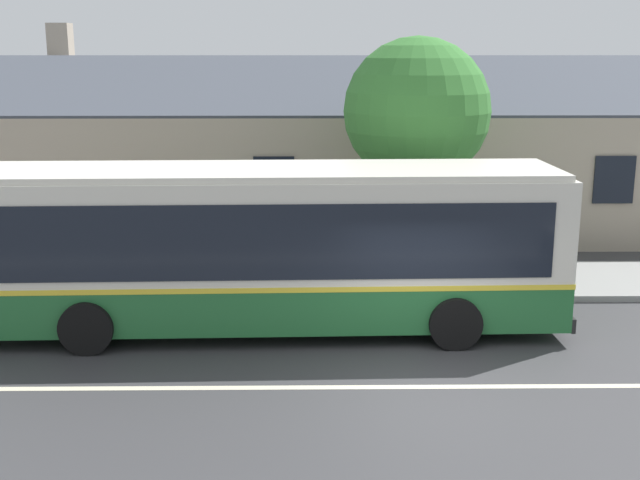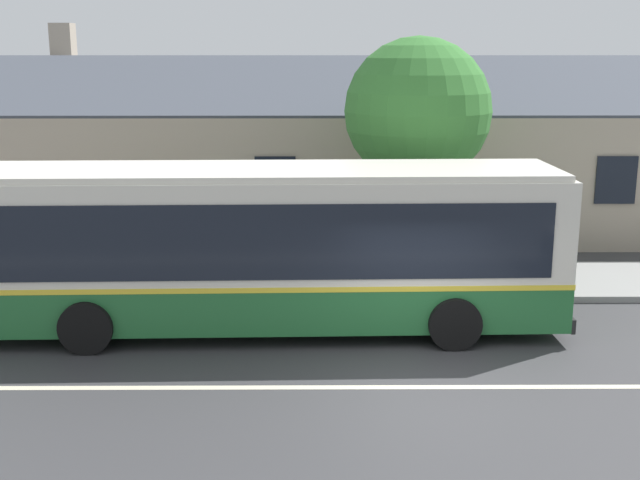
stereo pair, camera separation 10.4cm
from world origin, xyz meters
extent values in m
plane|color=#38383A|center=(0.00, 0.00, 0.00)|extent=(300.00, 300.00, 0.00)
cube|color=gray|center=(0.00, 6.00, 0.07)|extent=(60.00, 3.00, 0.15)
cube|color=beige|center=(0.00, 0.00, 0.00)|extent=(60.00, 0.16, 0.01)
cube|color=tan|center=(-2.96, 13.91, 1.84)|extent=(26.34, 9.72, 3.68)
cube|color=#424751|center=(-2.96, 11.48, 4.44)|extent=(26.94, 4.91, 1.67)
cube|color=#424751|center=(-2.96, 16.34, 4.44)|extent=(26.94, 4.91, 1.67)
cube|color=tan|center=(-10.20, 14.88, 5.70)|extent=(0.70, 0.70, 1.20)
cube|color=black|center=(-2.96, 9.03, 2.02)|extent=(1.10, 0.06, 1.30)
cube|color=black|center=(6.26, 9.03, 2.02)|extent=(1.10, 0.06, 1.30)
cube|color=#4C3323|center=(0.99, 9.03, 1.05)|extent=(1.00, 0.06, 2.10)
cube|color=#236633|center=(-2.92, 2.90, 0.70)|extent=(11.70, 2.80, 0.86)
cube|color=yellow|center=(-2.92, 2.90, 1.18)|extent=(11.72, 2.82, 0.10)
cube|color=silver|center=(-2.92, 2.90, 2.18)|extent=(11.70, 2.80, 1.90)
cube|color=silver|center=(-2.92, 2.90, 3.19)|extent=(11.46, 2.67, 0.12)
cube|color=black|center=(-2.95, 4.16, 2.08)|extent=(10.70, 0.30, 1.40)
cube|color=black|center=(-2.89, 1.64, 2.08)|extent=(10.70, 0.30, 1.40)
cube|color=black|center=(2.92, 3.05, 2.08)|extent=(0.10, 2.20, 1.40)
cube|color=black|center=(2.92, 3.05, 2.99)|extent=(0.08, 1.75, 0.24)
cube|color=black|center=(2.94, 3.05, 0.40)|extent=(0.14, 2.50, 0.28)
cube|color=#197233|center=(-4.41, 4.13, 0.70)|extent=(3.26, 0.11, 0.60)
cube|color=black|center=(1.58, 4.29, 1.53)|extent=(0.90, 0.05, 2.51)
cylinder|color=black|center=(0.65, 4.24, 0.50)|extent=(1.01, 0.31, 1.00)
cylinder|color=black|center=(0.72, 1.74, 0.50)|extent=(1.01, 0.31, 1.00)
cylinder|color=black|center=(-6.15, 4.07, 0.50)|extent=(1.01, 0.31, 1.00)
cylinder|color=black|center=(-6.09, 1.57, 0.50)|extent=(1.01, 0.31, 1.00)
cube|color=black|center=(-8.66, 5.43, 0.38)|extent=(0.08, 0.43, 0.45)
cube|color=brown|center=(-5.72, 5.77, 0.60)|extent=(1.59, 0.10, 0.04)
cube|color=brown|center=(-5.72, 5.63, 0.60)|extent=(1.59, 0.10, 0.04)
cube|color=brown|center=(-5.72, 5.48, 0.60)|extent=(1.59, 0.10, 0.04)
cube|color=brown|center=(-5.72, 5.36, 0.90)|extent=(1.59, 0.04, 0.10)
cube|color=brown|center=(-5.72, 5.36, 1.04)|extent=(1.59, 0.04, 0.10)
cube|color=black|center=(-5.09, 5.63, 0.38)|extent=(0.08, 0.43, 0.45)
cube|color=black|center=(-6.35, 5.63, 0.38)|extent=(0.08, 0.43, 0.45)
cylinder|color=#4C3828|center=(0.55, 6.70, 1.46)|extent=(0.36, 0.36, 2.92)
sphere|color=#387A33|center=(0.55, 6.70, 4.05)|extent=(3.47, 3.47, 3.47)
camera|label=1|loc=(-1.97, -12.37, 5.48)|focal=45.00mm
camera|label=2|loc=(-1.87, -12.37, 5.48)|focal=45.00mm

